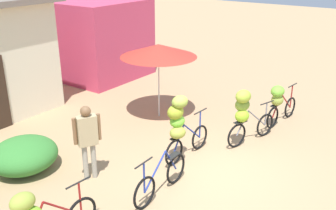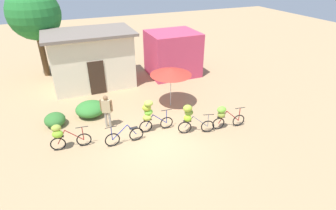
% 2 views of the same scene
% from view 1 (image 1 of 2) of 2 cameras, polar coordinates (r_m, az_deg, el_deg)
% --- Properties ---
extents(ground_plane, '(60.00, 60.00, 0.00)m').
position_cam_1_polar(ground_plane, '(8.68, 6.11, -9.61)').
color(ground_plane, tan).
extents(shop_pink, '(3.20, 2.80, 2.88)m').
position_cam_1_polar(shop_pink, '(15.07, -9.96, 9.52)').
color(shop_pink, '#C23C5C').
rests_on(shop_pink, ground).
extents(hedge_bush_front_right, '(1.06, 1.17, 0.67)m').
position_cam_1_polar(hedge_bush_front_right, '(9.02, -21.15, -7.35)').
color(hedge_bush_front_right, '#2A6627').
rests_on(hedge_bush_front_right, ground).
extents(hedge_bush_mid, '(1.47, 1.42, 0.73)m').
position_cam_1_polar(hedge_bush_mid, '(9.06, -20.46, -6.91)').
color(hedge_bush_mid, '#357C31').
rests_on(hedge_bush_mid, ground).
extents(market_umbrella, '(2.15, 2.15, 2.14)m').
position_cam_1_polar(market_umbrella, '(10.79, -1.41, 8.04)').
color(market_umbrella, beige).
rests_on(market_umbrella, ground).
extents(bicycle_near_pile, '(1.70, 0.15, 0.97)m').
position_cam_1_polar(bicycle_near_pile, '(7.69, -1.06, -10.81)').
color(bicycle_near_pile, black).
rests_on(bicycle_near_pile, ground).
extents(bicycle_center_loaded, '(1.61, 0.48, 1.62)m').
position_cam_1_polar(bicycle_center_loaded, '(8.58, 1.77, -2.67)').
color(bicycle_center_loaded, black).
rests_on(bicycle_center_loaded, ground).
extents(bicycle_by_shop, '(1.61, 0.64, 1.48)m').
position_cam_1_polar(bicycle_by_shop, '(9.56, 11.30, -0.99)').
color(bicycle_by_shop, black).
rests_on(bicycle_by_shop, ground).
extents(bicycle_rightmost, '(1.64, 0.41, 1.20)m').
position_cam_1_polar(bicycle_rightmost, '(10.92, 16.04, 0.61)').
color(bicycle_rightmost, black).
rests_on(bicycle_rightmost, ground).
extents(person_vendor, '(0.52, 0.36, 1.64)m').
position_cam_1_polar(person_vendor, '(8.07, -11.79, -4.38)').
color(person_vendor, gray).
rests_on(person_vendor, ground).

